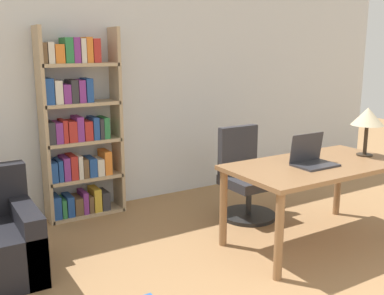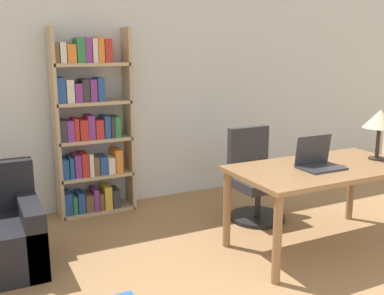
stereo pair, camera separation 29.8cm
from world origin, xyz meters
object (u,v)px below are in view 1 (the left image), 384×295
object	(u,v)px
bookshelf	(78,132)
desk	(315,174)
laptop	(312,159)
office_chair	(245,179)
table_lamp	(368,118)

from	to	relation	value
bookshelf	desk	bearing A→B (deg)	-47.70
bookshelf	laptop	bearing A→B (deg)	-49.27
laptop	bookshelf	world-z (taller)	bookshelf
desk	office_chair	size ratio (longest dim) A/B	1.70
desk	laptop	world-z (taller)	laptop
table_lamp	office_chair	bearing A→B (deg)	130.20
laptop	office_chair	xyz separation A→B (m)	(-0.05, 0.88, -0.41)
laptop	office_chair	distance (m)	0.97
laptop	bookshelf	xyz separation A→B (m)	(-1.56, 1.81, 0.10)
laptop	bookshelf	bearing A→B (deg)	130.73
table_lamp	bookshelf	xyz separation A→B (m)	(-2.26, 1.82, -0.21)
bookshelf	office_chair	bearing A→B (deg)	-31.50
desk	table_lamp	size ratio (longest dim) A/B	3.48
office_chair	bookshelf	xyz separation A→B (m)	(-1.51, 0.92, 0.51)
table_lamp	laptop	bearing A→B (deg)	179.22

